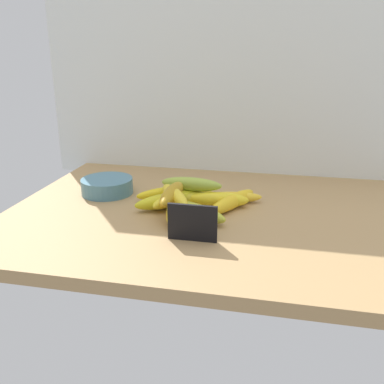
{
  "coord_description": "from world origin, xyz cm",
  "views": [
    {
      "loc": [
        14.08,
        -100.67,
        43.76
      ],
      "look_at": [
        -7.27,
        0.1,
        8.0
      ],
      "focal_mm": 39.51,
      "sensor_mm": 36.0,
      "label": 1
    }
  ],
  "objects_px": {
    "banana_1": "(191,199)",
    "banana_8": "(232,201)",
    "chalkboard_sign": "(192,224)",
    "banana_11": "(175,195)",
    "banana_0": "(166,193)",
    "banana_5": "(206,196)",
    "banana_7": "(175,208)",
    "banana_2": "(197,211)",
    "fruit_bowl": "(107,186)",
    "banana_6": "(227,198)",
    "banana_9": "(218,200)",
    "banana_4": "(175,196)",
    "banana_10": "(191,184)",
    "banana_3": "(172,200)",
    "banana_12": "(172,194)"
  },
  "relations": [
    {
      "from": "banana_1",
      "to": "banana_8",
      "type": "xyz_separation_m",
      "value": [
        0.11,
        0.0,
        0.0
      ]
    },
    {
      "from": "chalkboard_sign",
      "to": "banana_11",
      "type": "height_order",
      "value": "chalkboard_sign"
    },
    {
      "from": "banana_0",
      "to": "banana_5",
      "type": "bearing_deg",
      "value": -1.99
    },
    {
      "from": "banana_7",
      "to": "banana_1",
      "type": "bearing_deg",
      "value": 72.81
    },
    {
      "from": "banana_0",
      "to": "banana_2",
      "type": "height_order",
      "value": "banana_2"
    },
    {
      "from": "banana_5",
      "to": "banana_11",
      "type": "relative_size",
      "value": 1.22
    },
    {
      "from": "fruit_bowl",
      "to": "banana_0",
      "type": "bearing_deg",
      "value": -2.38
    },
    {
      "from": "banana_2",
      "to": "banana_5",
      "type": "height_order",
      "value": "banana_2"
    },
    {
      "from": "banana_6",
      "to": "banana_9",
      "type": "height_order",
      "value": "banana_9"
    },
    {
      "from": "banana_1",
      "to": "banana_8",
      "type": "distance_m",
      "value": 0.11
    },
    {
      "from": "banana_4",
      "to": "banana_5",
      "type": "distance_m",
      "value": 0.08
    },
    {
      "from": "banana_7",
      "to": "banana_10",
      "type": "height_order",
      "value": "banana_10"
    },
    {
      "from": "banana_1",
      "to": "banana_10",
      "type": "bearing_deg",
      "value": 101.21
    },
    {
      "from": "banana_1",
      "to": "banana_6",
      "type": "bearing_deg",
      "value": 20.06
    },
    {
      "from": "banana_8",
      "to": "banana_11",
      "type": "xyz_separation_m",
      "value": [
        -0.13,
        -0.09,
        0.04
      ]
    },
    {
      "from": "banana_2",
      "to": "banana_9",
      "type": "height_order",
      "value": "banana_9"
    },
    {
      "from": "fruit_bowl",
      "to": "banana_3",
      "type": "distance_m",
      "value": 0.22
    },
    {
      "from": "banana_1",
      "to": "banana_9",
      "type": "bearing_deg",
      "value": 0.01
    },
    {
      "from": "banana_6",
      "to": "banana_10",
      "type": "distance_m",
      "value": 0.11
    },
    {
      "from": "banana_4",
      "to": "banana_8",
      "type": "xyz_separation_m",
      "value": [
        0.16,
        -0.01,
        -0.0
      ]
    },
    {
      "from": "banana_7",
      "to": "banana_9",
      "type": "xyz_separation_m",
      "value": [
        0.1,
        0.08,
        0.0
      ]
    },
    {
      "from": "banana_1",
      "to": "banana_6",
      "type": "distance_m",
      "value": 0.1
    },
    {
      "from": "chalkboard_sign",
      "to": "banana_8",
      "type": "height_order",
      "value": "chalkboard_sign"
    },
    {
      "from": "banana_1",
      "to": "banana_7",
      "type": "distance_m",
      "value": 0.08
    },
    {
      "from": "chalkboard_sign",
      "to": "banana_8",
      "type": "relative_size",
      "value": 0.54
    },
    {
      "from": "chalkboard_sign",
      "to": "banana_7",
      "type": "distance_m",
      "value": 0.15
    },
    {
      "from": "banana_1",
      "to": "banana_2",
      "type": "relative_size",
      "value": 1.01
    },
    {
      "from": "banana_1",
      "to": "banana_11",
      "type": "relative_size",
      "value": 1.15
    },
    {
      "from": "banana_0",
      "to": "banana_12",
      "type": "bearing_deg",
      "value": -68.59
    },
    {
      "from": "fruit_bowl",
      "to": "banana_1",
      "type": "distance_m",
      "value": 0.26
    },
    {
      "from": "banana_2",
      "to": "banana_12",
      "type": "distance_m",
      "value": 0.08
    },
    {
      "from": "banana_4",
      "to": "banana_7",
      "type": "xyz_separation_m",
      "value": [
        0.02,
        -0.09,
        -0.0
      ]
    },
    {
      "from": "fruit_bowl",
      "to": "banana_8",
      "type": "bearing_deg",
      "value": -6.82
    },
    {
      "from": "banana_3",
      "to": "banana_7",
      "type": "xyz_separation_m",
      "value": [
        0.02,
        -0.05,
        -0.0
      ]
    },
    {
      "from": "banana_5",
      "to": "banana_12",
      "type": "height_order",
      "value": "banana_12"
    },
    {
      "from": "banana_3",
      "to": "banana_6",
      "type": "bearing_deg",
      "value": 23.14
    },
    {
      "from": "banana_3",
      "to": "banana_10",
      "type": "xyz_separation_m",
      "value": [
        0.04,
        0.04,
        0.03
      ]
    },
    {
      "from": "banana_7",
      "to": "banana_12",
      "type": "bearing_deg",
      "value": -136.56
    },
    {
      "from": "banana_0",
      "to": "banana_11",
      "type": "bearing_deg",
      "value": -66.11
    },
    {
      "from": "banana_6",
      "to": "banana_9",
      "type": "bearing_deg",
      "value": -122.34
    },
    {
      "from": "banana_6",
      "to": "banana_10",
      "type": "xyz_separation_m",
      "value": [
        -0.1,
        -0.02,
        0.04
      ]
    },
    {
      "from": "fruit_bowl",
      "to": "banana_5",
      "type": "height_order",
      "value": "fruit_bowl"
    },
    {
      "from": "banana_1",
      "to": "banana_5",
      "type": "xyz_separation_m",
      "value": [
        0.03,
        0.03,
        -0.0
      ]
    },
    {
      "from": "banana_6",
      "to": "banana_9",
      "type": "relative_size",
      "value": 1.15
    },
    {
      "from": "chalkboard_sign",
      "to": "banana_3",
      "type": "height_order",
      "value": "chalkboard_sign"
    },
    {
      "from": "banana_0",
      "to": "banana_11",
      "type": "distance_m",
      "value": 0.15
    },
    {
      "from": "banana_1",
      "to": "banana_7",
      "type": "height_order",
      "value": "banana_7"
    },
    {
      "from": "fruit_bowl",
      "to": "banana_5",
      "type": "distance_m",
      "value": 0.29
    },
    {
      "from": "banana_6",
      "to": "banana_5",
      "type": "bearing_deg",
      "value": -179.36
    },
    {
      "from": "banana_8",
      "to": "banana_9",
      "type": "bearing_deg",
      "value": -179.29
    }
  ]
}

